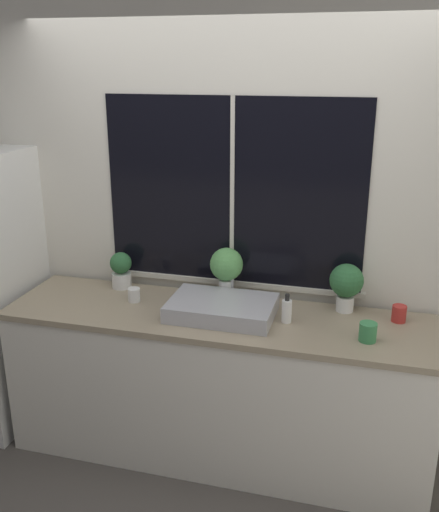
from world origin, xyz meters
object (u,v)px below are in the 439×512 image
potted_plant_left (121,269)px  sink (222,308)px  mug_white (134,295)px  potted_plant_right (346,283)px  mug_green (368,332)px  soap_bottle (287,310)px  mug_red (399,314)px  potted_plant_center (226,267)px

potted_plant_left → sink: bearing=-18.6°
sink → mug_white: bearing=174.4°
potted_plant_right → mug_green: 0.39m
soap_bottle → mug_green: (0.43, -0.11, -0.02)m
mug_white → mug_red: mug_red is taller
potted_plant_left → mug_green: (1.51, -0.35, -0.07)m
sink → mug_red: (0.95, 0.17, 0.00)m
sink → potted_plant_left: (-0.72, 0.24, 0.08)m
potted_plant_right → soap_bottle: 0.39m
sink → mug_red: bearing=10.4°
soap_bottle → mug_red: size_ratio=1.78×
sink → mug_green: sink is taller
potted_plant_left → potted_plant_right: (1.38, 0.00, 0.05)m
potted_plant_right → mug_green: (0.13, -0.35, -0.12)m
mug_green → mug_red: size_ratio=1.07×
sink → potted_plant_left: bearing=161.4°
potted_plant_right → soap_bottle: bearing=-141.8°
potted_plant_center → mug_green: potted_plant_center is taller
mug_green → potted_plant_right: bearing=111.1°
mug_green → mug_red: mug_green is taller
sink → soap_bottle: bearing=1.1°
potted_plant_right → mug_white: size_ratio=3.41×
potted_plant_left → potted_plant_right: potted_plant_right is taller
potted_plant_center → soap_bottle: 0.48m
sink → potted_plant_right: sink is taller
potted_plant_center → mug_green: (0.83, -0.35, -0.15)m
soap_bottle → mug_green: soap_bottle is taller
potted_plant_right → mug_white: potted_plant_right is taller
mug_white → soap_bottle: bearing=-3.0°
potted_plant_center → sink: bearing=-81.2°
mug_white → mug_green: bearing=-6.8°
sink → mug_green: (0.80, -0.11, 0.00)m
mug_green → soap_bottle: bearing=165.2°
potted_plant_left → mug_white: bearing=-48.9°
potted_plant_left → soap_bottle: size_ratio=1.41×
potted_plant_left → mug_red: (1.67, -0.07, -0.07)m
potted_plant_left → mug_green: 1.55m
mug_green → mug_white: (-1.35, 0.16, -0.01)m
mug_white → potted_plant_right: bearing=8.8°
potted_plant_left → mug_white: potted_plant_left is taller
potted_plant_left → mug_white: 0.26m
mug_red → potted_plant_left: bearing=177.7°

